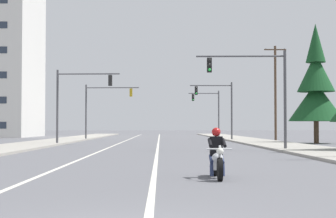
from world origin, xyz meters
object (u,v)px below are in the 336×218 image
Objects in this scene: traffic_signal_near_right at (259,84)px; traffic_signal_far_right at (210,107)px; motorcycle_with_rider at (217,158)px; conifer_tree_right_verge_far at (316,88)px; traffic_signal_near_left at (76,95)px; traffic_signal_mid_left at (102,103)px; utility_pole_right_far at (275,91)px; traffic_signal_mid_right at (220,102)px.

traffic_signal_near_right is 37.16m from traffic_signal_far_right.
conifer_tree_right_verge_far is (12.10, 31.52, 4.28)m from motorcycle_with_rider.
traffic_signal_near_left and traffic_signal_mid_left have the same top height.
traffic_signal_near_left is at bearing -145.34° from utility_pole_right_far.
traffic_signal_near_left reaches higher than motorcycle_with_rider.
traffic_signal_near_right is (4.45, 17.52, 3.55)m from motorcycle_with_rider.
traffic_signal_mid_left is 0.58× the size of conifer_tree_right_verge_far.
traffic_signal_near_right is 23.72m from traffic_signal_mid_right.
traffic_signal_mid_left is at bearing 115.05° from traffic_signal_near_right.
traffic_signal_mid_right is (0.21, 23.72, -0.06)m from traffic_signal_near_right.
utility_pole_right_far reaches higher than traffic_signal_near_left.
utility_pole_right_far reaches higher than traffic_signal_mid_right.
traffic_signal_far_right is 24.26m from conifer_tree_right_verge_far.
traffic_signal_near_right is 1.00× the size of traffic_signal_mid_left.
traffic_signal_near_left is 0.60× the size of utility_pole_right_far.
conifer_tree_right_verge_far reaches higher than traffic_signal_far_right.
motorcycle_with_rider is at bearing -104.27° from traffic_signal_near_right.
traffic_signal_mid_right is at bearing 89.49° from traffic_signal_near_right.
traffic_signal_near_right and traffic_signal_mid_right have the same top height.
traffic_signal_near_left is 18.14m from traffic_signal_mid_right.
traffic_signal_mid_right is (13.33, 12.31, -0.05)m from traffic_signal_near_left.
conifer_tree_right_verge_far reaches higher than motorcycle_with_rider.
motorcycle_with_rider is 0.35× the size of traffic_signal_near_right.
traffic_signal_mid_right is 1.00× the size of traffic_signal_far_right.
utility_pole_right_far is at bearing 96.45° from conifer_tree_right_verge_far.
conifer_tree_right_verge_far reaches higher than traffic_signal_near_right.
motorcycle_with_rider is 0.21× the size of utility_pole_right_far.
conifer_tree_right_verge_far is (7.65, 14.00, 0.73)m from traffic_signal_near_right.
traffic_signal_near_left is (-8.66, 28.93, 3.54)m from motorcycle_with_rider.
motorcycle_with_rider is 0.21× the size of conifer_tree_right_verge_far.
traffic_signal_mid_left is (-8.21, 44.63, 3.58)m from motorcycle_with_rider.
traffic_signal_near_right is at bearing 75.73° from motorcycle_with_rider.
utility_pole_right_far is at bearing 75.63° from motorcycle_with_rider.
utility_pole_right_far reaches higher than traffic_signal_near_right.
conifer_tree_right_verge_far is at bearing 7.10° from traffic_signal_near_left.
traffic_signal_near_right is 15.97m from conifer_tree_right_verge_far.
utility_pole_right_far is (6.41, 24.91, 1.23)m from traffic_signal_near_right.
traffic_signal_mid_right is 13.32m from traffic_signal_mid_left.
utility_pole_right_far is (6.20, 1.19, 1.29)m from traffic_signal_mid_right.
motorcycle_with_rider is at bearing -79.57° from traffic_signal_mid_left.
traffic_signal_near_right is 1.00× the size of traffic_signal_mid_right.
traffic_signal_mid_left is at bearing 100.43° from motorcycle_with_rider.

